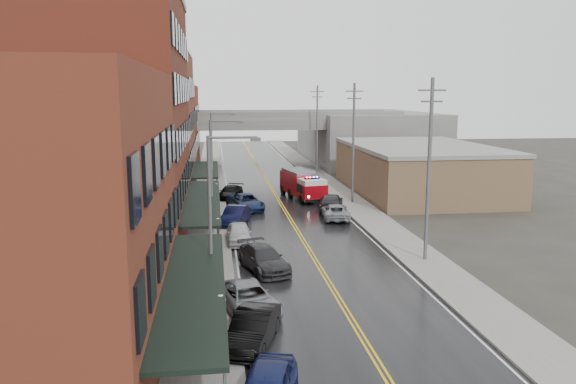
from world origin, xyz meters
TOP-DOWN VIEW (x-y plane):
  - ground at (0.00, 0.00)m, footprint 220.00×220.00m
  - road at (0.00, 30.00)m, footprint 11.00×160.00m
  - sidewalk_left at (-7.30, 30.00)m, footprint 3.00×160.00m
  - sidewalk_right at (7.30, 30.00)m, footprint 3.00×160.00m
  - curb_left at (-5.65, 30.00)m, footprint 0.30×160.00m
  - curb_right at (5.65, 30.00)m, footprint 0.30×160.00m
  - brick_building_a at (-13.30, 4.00)m, footprint 9.00×18.00m
  - brick_building_b at (-13.30, 23.00)m, footprint 9.00×20.00m
  - brick_building_c at (-13.30, 40.50)m, footprint 9.00×15.00m
  - brick_building_far at (-13.30, 58.00)m, footprint 9.00×20.00m
  - tan_building at (16.00, 40.00)m, footprint 14.00×22.00m
  - right_far_block at (18.00, 70.00)m, footprint 18.00×30.00m
  - awning_0 at (-7.49, 4.00)m, footprint 2.60×16.00m
  - awning_1 at (-7.49, 23.00)m, footprint 2.60×18.00m
  - awning_2 at (-7.49, 40.50)m, footprint 2.60×13.00m
  - globe_lamp_0 at (-6.40, 2.00)m, footprint 0.44×0.44m
  - globe_lamp_1 at (-6.40, 16.00)m, footprint 0.44×0.44m
  - globe_lamp_2 at (-6.40, 30.00)m, footprint 0.44×0.44m
  - street_lamp_0 at (-6.55, 8.00)m, footprint 2.64×0.22m
  - street_lamp_1 at (-6.55, 24.00)m, footprint 2.64×0.22m
  - street_lamp_2 at (-6.55, 40.00)m, footprint 2.64×0.22m
  - utility_pole_0 at (7.20, 15.00)m, footprint 1.80×0.24m
  - utility_pole_1 at (7.20, 35.00)m, footprint 1.80×0.24m
  - utility_pole_2 at (7.20, 55.00)m, footprint 1.80×0.24m
  - overpass at (0.00, 62.00)m, footprint 40.00×10.00m
  - fire_truck at (2.62, 38.12)m, footprint 4.39×8.28m
  - parked_car_left_1 at (-5.00, 3.94)m, footprint 3.03×4.99m
  - parked_car_left_2 at (-4.97, 7.82)m, footprint 3.60×5.56m
  - parked_car_left_3 at (-3.60, 14.46)m, footprint 3.48×5.63m
  - parked_car_left_4 at (-4.86, 21.20)m, footprint 1.79×4.42m
  - parked_car_left_5 at (-4.89, 27.20)m, footprint 3.01×5.03m
  - parked_car_left_6 at (-3.60, 33.20)m, footprint 3.60×5.87m
  - parked_car_left_7 at (-5.00, 39.02)m, footprint 3.40×5.14m
  - parked_car_right_0 at (3.97, 28.20)m, footprint 2.85×5.18m
  - parked_car_right_1 at (4.35, 31.83)m, footprint 3.39×5.83m
  - parked_car_right_2 at (4.32, 44.04)m, footprint 1.88×4.23m
  - parked_car_right_3 at (5.00, 48.25)m, footprint 1.85×4.27m

SIDE VIEW (x-z plane):
  - ground at x=0.00m, z-range 0.00..0.00m
  - road at x=0.00m, z-range 0.00..0.02m
  - sidewalk_left at x=-7.30m, z-range 0.00..0.15m
  - sidewalk_right at x=7.30m, z-range 0.00..0.15m
  - curb_left at x=-5.65m, z-range 0.00..0.15m
  - curb_right at x=5.65m, z-range 0.00..0.15m
  - parked_car_right_3 at x=5.00m, z-range 0.00..1.37m
  - parked_car_right_0 at x=3.97m, z-range 0.00..1.37m
  - parked_car_left_7 at x=-5.00m, z-range 0.00..1.38m
  - parked_car_right_2 at x=4.32m, z-range 0.00..1.41m
  - parked_car_left_2 at x=-4.97m, z-range 0.00..1.42m
  - parked_car_left_4 at x=-4.86m, z-range 0.00..1.50m
  - parked_car_left_6 at x=-3.60m, z-range 0.00..1.52m
  - parked_car_left_3 at x=-3.60m, z-range 0.00..1.52m
  - parked_car_left_1 at x=-5.00m, z-range 0.00..1.55m
  - parked_car_left_5 at x=-4.89m, z-range 0.00..1.57m
  - parked_car_right_1 at x=4.35m, z-range 0.00..1.59m
  - fire_truck at x=2.62m, z-range 0.12..3.02m
  - globe_lamp_0 at x=-6.40m, z-range 0.75..3.87m
  - globe_lamp_1 at x=-6.40m, z-range 0.75..3.87m
  - globe_lamp_2 at x=-6.40m, z-range 0.75..3.87m
  - tan_building at x=16.00m, z-range 0.00..5.00m
  - awning_2 at x=-7.49m, z-range 1.44..4.53m
  - awning_0 at x=-7.49m, z-range 1.44..4.53m
  - awning_1 at x=-7.49m, z-range 1.44..4.53m
  - right_far_block at x=18.00m, z-range 0.00..8.00m
  - street_lamp_0 at x=-6.55m, z-range 0.69..9.69m
  - street_lamp_1 at x=-6.55m, z-range 0.69..9.69m
  - street_lamp_2 at x=-6.55m, z-range 0.69..9.69m
  - overpass at x=0.00m, z-range 2.24..9.74m
  - brick_building_a at x=-13.30m, z-range 0.00..12.00m
  - brick_building_far at x=-13.30m, z-range 0.00..12.00m
  - utility_pole_0 at x=7.20m, z-range 0.31..12.31m
  - utility_pole_1 at x=7.20m, z-range 0.31..12.31m
  - utility_pole_2 at x=7.20m, z-range 0.31..12.31m
  - brick_building_c at x=-13.30m, z-range 0.00..15.00m
  - brick_building_b at x=-13.30m, z-range 0.00..18.00m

